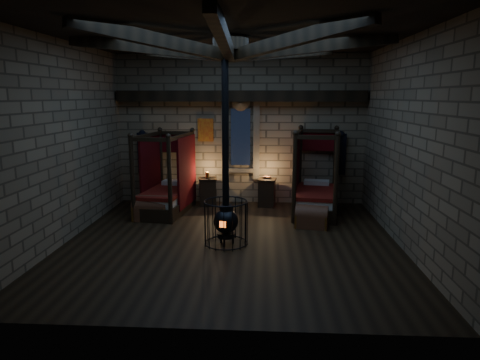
# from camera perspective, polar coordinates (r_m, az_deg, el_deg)

# --- Properties ---
(room) EXTENTS (7.02, 7.02, 4.29)m
(room) POSITION_cam_1_polar(r_m,az_deg,el_deg) (8.80, -1.21, 15.65)
(room) COLOR black
(room) RESTS_ON ground
(bed_left) EXTENTS (1.30, 2.12, 2.09)m
(bed_left) POSITION_cam_1_polar(r_m,az_deg,el_deg) (11.53, -9.73, -1.72)
(bed_left) COLOR black
(bed_left) RESTS_ON ground
(bed_right) EXTENTS (1.37, 2.19, 2.15)m
(bed_right) POSITION_cam_1_polar(r_m,az_deg,el_deg) (11.45, 10.05, -1.74)
(bed_right) COLOR black
(bed_right) RESTS_ON ground
(trunk_left) EXTENTS (0.89, 0.58, 0.63)m
(trunk_left) POSITION_cam_1_polar(r_m,az_deg,el_deg) (10.92, -11.74, -3.79)
(trunk_left) COLOR brown
(trunk_left) RESTS_ON ground
(trunk_right) EXTENTS (0.82, 0.62, 0.55)m
(trunk_right) POSITION_cam_1_polar(r_m,az_deg,el_deg) (10.24, 9.53, -4.93)
(trunk_right) COLOR brown
(trunk_right) RESTS_ON ground
(nightstand_left) EXTENTS (0.57, 0.56, 0.96)m
(nightstand_left) POSITION_cam_1_polar(r_m,az_deg,el_deg) (12.11, -4.34, -1.51)
(nightstand_left) COLOR black
(nightstand_left) RESTS_ON ground
(nightstand_right) EXTENTS (0.54, 0.53, 0.85)m
(nightstand_right) POSITION_cam_1_polar(r_m,az_deg,el_deg) (11.99, 3.60, -1.65)
(nightstand_right) COLOR black
(nightstand_right) RESTS_ON ground
(stove) EXTENTS (0.91, 0.91, 4.05)m
(stove) POSITION_cam_1_polar(r_m,az_deg,el_deg) (8.87, -1.89, -4.99)
(stove) COLOR black
(stove) RESTS_ON ground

